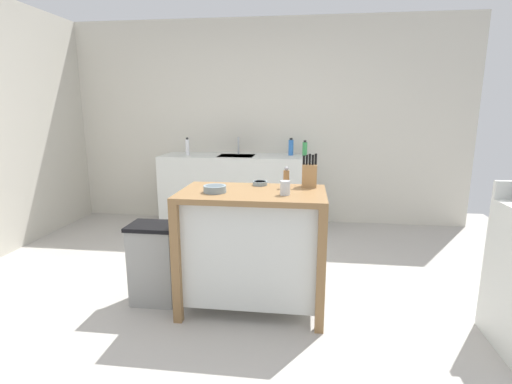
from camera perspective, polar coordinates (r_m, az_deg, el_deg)
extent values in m
plane|color=#ADA8A0|center=(3.05, -3.53, -16.88)|extent=(6.18, 6.18, 0.00)
cube|color=beige|center=(5.10, 1.55, 10.21)|extent=(5.18, 0.10, 2.60)
cube|color=olive|center=(2.75, -0.53, -0.27)|extent=(1.05, 0.62, 0.04)
cube|color=silver|center=(2.87, -0.52, -8.15)|extent=(0.95, 0.52, 0.77)
cube|color=olive|center=(2.75, -11.80, -10.52)|extent=(0.06, 0.06, 0.87)
cube|color=olive|center=(2.61, 9.67, -11.68)|extent=(0.06, 0.06, 0.87)
cube|color=olive|center=(3.24, -8.59, -6.80)|extent=(0.06, 0.06, 0.87)
cube|color=olive|center=(3.13, 9.30, -7.55)|extent=(0.06, 0.06, 0.87)
cube|color=#AD7F4C|center=(2.91, 7.94, 2.41)|extent=(0.11, 0.09, 0.17)
cylinder|color=black|center=(2.89, 7.14, 4.76)|extent=(0.02, 0.02, 0.07)
cylinder|color=black|center=(2.89, 7.58, 4.79)|extent=(0.02, 0.02, 0.07)
cylinder|color=black|center=(2.89, 8.02, 4.85)|extent=(0.02, 0.02, 0.08)
cylinder|color=black|center=(2.90, 8.45, 4.78)|extent=(0.02, 0.02, 0.07)
cylinder|color=black|center=(2.89, 8.89, 4.86)|extent=(0.02, 0.02, 0.08)
cylinder|color=gray|center=(2.72, -6.15, 0.46)|extent=(0.16, 0.16, 0.05)
cylinder|color=#49555B|center=(2.72, -6.16, 0.91)|extent=(0.13, 0.13, 0.01)
cylinder|color=gray|center=(2.96, 0.61, 1.32)|extent=(0.11, 0.11, 0.03)
cylinder|color=#49555B|center=(2.96, 0.61, 1.56)|extent=(0.09, 0.09, 0.01)
cylinder|color=silver|center=(2.63, 4.35, 0.62)|extent=(0.07, 0.07, 0.10)
cylinder|color=#9E7042|center=(2.86, 4.53, 1.93)|extent=(0.04, 0.04, 0.13)
sphere|color=#99999E|center=(2.85, 4.55, 3.48)|extent=(0.03, 0.03, 0.03)
cube|color=gray|center=(3.12, -14.84, -10.48)|extent=(0.34, 0.26, 0.60)
cube|color=black|center=(3.01, -15.16, -4.94)|extent=(0.36, 0.28, 0.03)
cube|color=silver|center=(4.91, -2.85, 0.17)|extent=(1.89, 0.60, 0.91)
cube|color=silver|center=(4.81, -2.95, 5.26)|extent=(0.44, 0.36, 0.03)
cylinder|color=#B7BCC1|center=(4.96, -2.63, 6.92)|extent=(0.02, 0.02, 0.22)
cylinder|color=blue|center=(4.85, 5.23, 6.60)|extent=(0.06, 0.06, 0.19)
cylinder|color=black|center=(4.84, 5.25, 7.87)|extent=(0.04, 0.04, 0.02)
cylinder|color=white|center=(4.94, -10.19, 6.59)|extent=(0.05, 0.05, 0.20)
cylinder|color=black|center=(4.93, -10.24, 7.86)|extent=(0.03, 0.03, 0.02)
cylinder|color=green|center=(4.81, 7.28, 6.37)|extent=(0.06, 0.06, 0.17)
cylinder|color=black|center=(4.81, 7.32, 7.50)|extent=(0.04, 0.04, 0.02)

